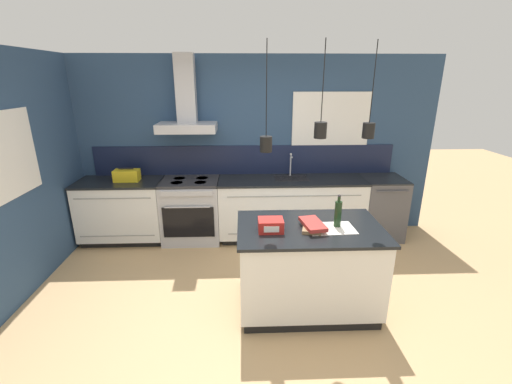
{
  "coord_description": "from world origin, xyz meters",
  "views": [
    {
      "loc": [
        -0.03,
        -2.98,
        2.3
      ],
      "look_at": [
        0.11,
        0.72,
        1.05
      ],
      "focal_mm": 24.0,
      "sensor_mm": 36.0,
      "label": 1
    }
  ],
  "objects_px": {
    "dishwasher": "(380,207)",
    "book_stack": "(312,225)",
    "bottle_on_island": "(338,214)",
    "oven_range": "(192,210)",
    "red_supply_box": "(271,225)",
    "yellow_toolbox": "(127,175)"
  },
  "relations": [
    {
      "from": "dishwasher",
      "to": "book_stack",
      "type": "xyz_separation_m",
      "value": [
        -1.38,
        -1.69,
        0.49
      ]
    },
    {
      "from": "dishwasher",
      "to": "book_stack",
      "type": "bearing_deg",
      "value": -129.21
    },
    {
      "from": "dishwasher",
      "to": "oven_range",
      "type": "bearing_deg",
      "value": -179.91
    },
    {
      "from": "oven_range",
      "to": "dishwasher",
      "type": "xyz_separation_m",
      "value": [
        2.8,
        0.0,
        0.0
      ]
    },
    {
      "from": "book_stack",
      "to": "red_supply_box",
      "type": "xyz_separation_m",
      "value": [
        -0.4,
        -0.03,
        0.02
      ]
    },
    {
      "from": "oven_range",
      "to": "yellow_toolbox",
      "type": "height_order",
      "value": "yellow_toolbox"
    },
    {
      "from": "yellow_toolbox",
      "to": "red_supply_box",
      "type": "bearing_deg",
      "value": -42.36
    },
    {
      "from": "dishwasher",
      "to": "book_stack",
      "type": "height_order",
      "value": "book_stack"
    },
    {
      "from": "bottle_on_island",
      "to": "book_stack",
      "type": "height_order",
      "value": "bottle_on_island"
    },
    {
      "from": "oven_range",
      "to": "dishwasher",
      "type": "bearing_deg",
      "value": 0.09
    },
    {
      "from": "book_stack",
      "to": "red_supply_box",
      "type": "relative_size",
      "value": 1.53
    },
    {
      "from": "bottle_on_island",
      "to": "book_stack",
      "type": "bearing_deg",
      "value": -169.73
    },
    {
      "from": "oven_range",
      "to": "book_stack",
      "type": "distance_m",
      "value": 2.26
    },
    {
      "from": "oven_range",
      "to": "red_supply_box",
      "type": "height_order",
      "value": "red_supply_box"
    },
    {
      "from": "book_stack",
      "to": "red_supply_box",
      "type": "height_order",
      "value": "red_supply_box"
    },
    {
      "from": "bottle_on_island",
      "to": "yellow_toolbox",
      "type": "height_order",
      "value": "bottle_on_island"
    },
    {
      "from": "bottle_on_island",
      "to": "book_stack",
      "type": "relative_size",
      "value": 0.9
    },
    {
      "from": "oven_range",
      "to": "book_stack",
      "type": "height_order",
      "value": "book_stack"
    },
    {
      "from": "red_supply_box",
      "to": "yellow_toolbox",
      "type": "xyz_separation_m",
      "value": [
        -1.88,
        1.72,
        0.02
      ]
    },
    {
      "from": "dishwasher",
      "to": "book_stack",
      "type": "distance_m",
      "value": 2.24
    },
    {
      "from": "oven_range",
      "to": "book_stack",
      "type": "bearing_deg",
      "value": -49.93
    },
    {
      "from": "dishwasher",
      "to": "yellow_toolbox",
      "type": "xyz_separation_m",
      "value": [
        -3.67,
        0.0,
        0.54
      ]
    }
  ]
}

